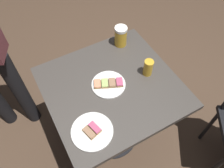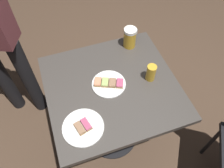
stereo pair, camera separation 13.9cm
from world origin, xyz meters
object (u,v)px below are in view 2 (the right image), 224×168
Objects in this scene: plate_far at (83,127)px; beer_glass_small at (151,73)px; plate_near at (109,84)px; beer_mug at (130,37)px.

beer_glass_small is (0.49, 0.19, 0.05)m from plate_far.
plate_near is at bearing 171.45° from beer_glass_small.
beer_glass_small is (0.26, -0.04, 0.05)m from plate_near.
beer_mug reaches higher than plate_far.
plate_far is at bearing -133.04° from beer_mug.
beer_mug is at bearing 92.06° from beer_glass_small.
beer_mug is (0.25, 0.28, 0.06)m from plate_near.
plate_near is at bearing 45.61° from plate_far.
beer_glass_small reaches higher than plate_near.
plate_near is 0.32m from plate_far.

